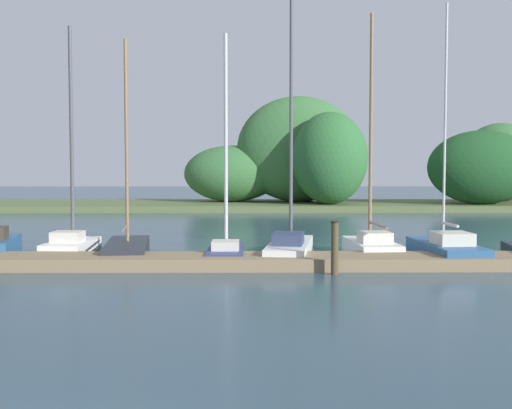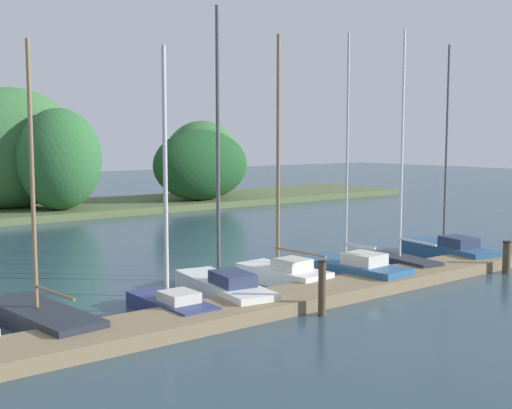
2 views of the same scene
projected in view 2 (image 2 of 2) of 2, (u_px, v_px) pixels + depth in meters
dock_pier at (140, 329)px, 14.83m from camera, size 29.15×1.80×0.35m
far_shore at (46, 168)px, 38.57m from camera, size 67.80×8.34×7.33m
sailboat_5 at (39, 315)px, 15.46m from camera, size 1.65×4.26×6.74m
sailboat_6 at (170, 298)px, 16.76m from camera, size 1.07×3.18×6.78m
sailboat_7 at (222, 284)px, 18.32m from camera, size 1.77×4.60×8.06m
sailboat_8 at (281, 269)px, 20.26m from camera, size 1.45×3.58×7.59m
sailboat_9 at (350, 268)px, 20.81m from camera, size 1.59×4.08×7.70m
sailboat_10 at (401, 259)px, 22.29m from camera, size 1.29×3.04×8.05m
sailboat_11 at (447, 248)px, 24.43m from camera, size 2.11×4.43×7.86m
mooring_piling_2 at (322, 288)px, 16.56m from camera, size 0.22×0.22×1.42m
mooring_piling_3 at (507, 257)px, 21.73m from camera, size 0.29×0.29×1.08m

